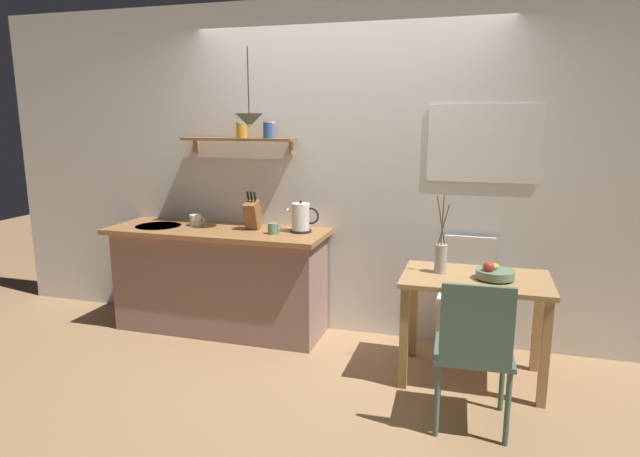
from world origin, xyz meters
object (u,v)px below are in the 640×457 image
Objects in this scene: dining_table at (475,295)px; twig_vase at (441,257)px; coffee_mug_by_sink at (196,220)px; coffee_mug_spare at (273,228)px; fruit_bowl at (494,273)px; pendant_lamp at (249,120)px; dining_chair_far at (467,291)px; dining_chair_near at (474,347)px; knife_block at (253,214)px; electric_kettle at (301,218)px.

dining_table is 1.80× the size of twig_vase.
coffee_mug_by_sink is 0.76m from coffee_mug_spare.
fruit_bowl is 0.42× the size of pendant_lamp.
coffee_mug_spare is (-1.49, -0.18, 0.43)m from dining_chair_far.
coffee_mug_spare is (-1.55, 0.24, 0.32)m from dining_table.
dining_chair_near is at bearing -89.04° from dining_table.
dining_chair_near is 6.71× the size of coffee_mug_by_sink.
coffee_mug_spare is 0.86m from pendant_lamp.
coffee_mug_by_sink is at bearing 171.10° from dining_table.
dining_chair_far is 1.56m from coffee_mug_spare.
dining_table is at bearing -8.95° from pendant_lamp.
knife_block is 2.32× the size of coffee_mug_by_sink.
dining_chair_far is at bearing 6.79° from coffee_mug_spare.
electric_kettle is at bearing 0.97° from coffee_mug_by_sink.
dining_table is at bearing -8.88° from coffee_mug_spare.
dining_chair_near is 1.79m from electric_kettle.
knife_block reaches higher than electric_kettle.
fruit_bowl is at bearing -10.05° from twig_vase.
dining_chair_far is 1.66× the size of twig_vase.
dining_chair_far is at bearing 1.53° from coffee_mug_by_sink.
dining_chair_near reaches higher than dining_chair_far.
dining_chair_near is 1.85m from coffee_mug_spare.
twig_vase is at bearing -114.90° from dining_chair_far.
knife_block is (-1.77, 0.36, 0.41)m from dining_table.
knife_block is 0.53× the size of pendant_lamp.
dining_table is 3.90× the size of fruit_bowl.
coffee_mug_spare is at bearing 149.90° from dining_chair_near.
electric_kettle reaches higher than dining_table.
twig_vase is at bearing 169.95° from fruit_bowl.
knife_block is at bearing 167.83° from twig_vase.
dining_table is 0.34m from twig_vase.
knife_block is at bearing 152.34° from coffee_mug_spare.
dining_chair_near is 2.56m from coffee_mug_by_sink.
dining_chair_far is at bearing 65.10° from twig_vase.
dining_chair_far is 6.57× the size of coffee_mug_by_sink.
dining_chair_far is at bearing 93.64° from dining_chair_near.
electric_kettle is at bearing -178.08° from dining_chair_far.
electric_kettle reaches higher than coffee_mug_by_sink.
knife_block is at bearing 168.54° from dining_table.
knife_block reaches higher than coffee_mug_by_sink.
knife_block is 2.68× the size of coffee_mug_spare.
coffee_mug_spare is (-0.19, -0.13, -0.07)m from electric_kettle.
pendant_lamp is (-1.85, 0.31, 0.98)m from fruit_bowl.
dining_chair_near is at bearing -30.10° from coffee_mug_spare.
pendant_lamp is (-0.20, 0.03, 0.84)m from coffee_mug_spare.
dining_chair_far is 2.28m from coffee_mug_by_sink.
dining_chair_far is at bearing 2.00° from knife_block.
twig_vase reaches higher than dining_table.
fruit_bowl is (0.11, -0.03, 0.18)m from dining_table.
coffee_mug_spare reaches higher than fruit_bowl.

